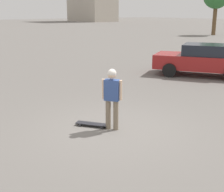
# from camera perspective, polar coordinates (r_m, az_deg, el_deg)

# --- Properties ---
(ground_plane) EXTENTS (220.00, 220.00, 0.00)m
(ground_plane) POSITION_cam_1_polar(r_m,az_deg,el_deg) (8.28, 0.00, -6.06)
(ground_plane) COLOR slate
(person) EXTENTS (0.46, 0.38, 1.61)m
(person) POSITION_cam_1_polar(r_m,az_deg,el_deg) (7.98, 0.00, 0.36)
(person) COLOR #7A6B56
(person) RESTS_ON ground_plane
(skateboard) EXTENTS (0.89, 0.69, 0.08)m
(skateboard) POSITION_cam_1_polar(r_m,az_deg,el_deg) (8.47, -3.65, -5.11)
(skateboard) COLOR #232328
(skateboard) RESTS_ON ground_plane
(car_parked_near) EXTENTS (4.74, 3.80, 1.51)m
(car_parked_near) POSITION_cam_1_polar(r_m,az_deg,el_deg) (15.56, 16.24, 6.42)
(car_parked_near) COLOR maroon
(car_parked_near) RESTS_ON ground_plane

